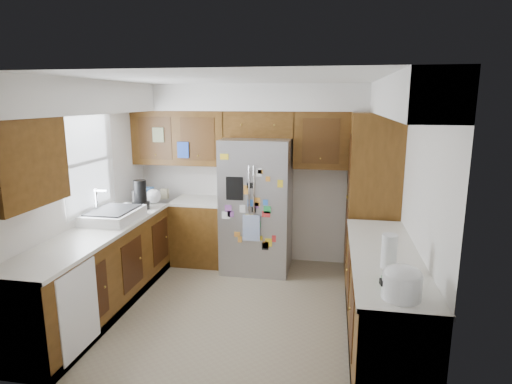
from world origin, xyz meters
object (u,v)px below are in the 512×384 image
pantry (372,198)px  rice_cooker (402,281)px  paper_towel (389,251)px  fridge (257,205)px

pantry → rice_cooker: bearing=-90.0°
pantry → paper_towel: (-0.02, -1.96, -0.01)m
pantry → fridge: (-1.50, 0.05, -0.17)m
fridge → pantry: bearing=-2.1°
pantry → rice_cooker: size_ratio=7.51×
fridge → rice_cooker: (1.50, -2.58, 0.15)m
pantry → paper_towel: size_ratio=7.43×
rice_cooker → pantry: bearing=90.0°
fridge → paper_towel: (1.48, -2.01, 0.16)m
fridge → paper_towel: size_ratio=6.22×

